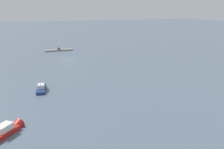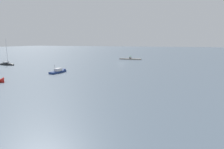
% 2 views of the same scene
% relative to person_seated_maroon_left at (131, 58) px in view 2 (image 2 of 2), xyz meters
% --- Properties ---
extents(ground_plane, '(500.00, 500.00, 0.00)m').
position_rel_person_seated_maroon_left_xyz_m(ground_plane, '(0.30, 17.24, -0.79)').
color(ground_plane, slate).
extents(seawall_pier, '(10.83, 1.97, 0.54)m').
position_rel_person_seated_maroon_left_xyz_m(seawall_pier, '(0.30, -0.06, -0.52)').
color(seawall_pier, gray).
rests_on(seawall_pier, ground_plane).
extents(person_seated_maroon_left, '(0.41, 0.61, 0.73)m').
position_rel_person_seated_maroon_left_xyz_m(person_seated_maroon_left, '(0.00, 0.00, 0.00)').
color(person_seated_maroon_left, '#1E2333').
rests_on(person_seated_maroon_left, seawall_pier).
extents(person_seated_dark_right, '(0.41, 0.61, 0.73)m').
position_rel_person_seated_maroon_left_xyz_m(person_seated_dark_right, '(0.56, 0.09, 0.00)').
color(person_seated_dark_right, '#1E2333').
rests_on(person_seated_dark_right, seawall_pier).
extents(umbrella_open_green, '(1.24, 1.24, 1.27)m').
position_rel_person_seated_maroon_left_xyz_m(umbrella_open_green, '(0.28, -0.11, 0.85)').
color(umbrella_open_green, black).
rests_on(umbrella_open_green, seawall_pier).
extents(sailboat_black_mid, '(7.16, 2.30, 10.29)m').
position_rel_person_seated_maroon_left_xyz_m(sailboat_black_mid, '(40.35, 36.10, -0.44)').
color(sailboat_black_mid, black).
rests_on(sailboat_black_mid, ground_plane).
extents(motorboat_navy_mid, '(2.55, 5.61, 3.04)m').
position_rel_person_seated_maroon_left_xyz_m(motorboat_navy_mid, '(11.45, 45.17, -0.47)').
color(motorboat_navy_mid, navy).
rests_on(motorboat_navy_mid, ground_plane).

